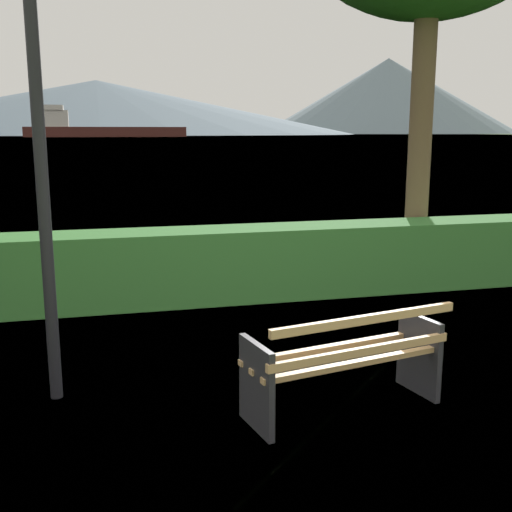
# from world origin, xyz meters

# --- Properties ---
(ground_plane) EXTENTS (1400.00, 1400.00, 0.00)m
(ground_plane) POSITION_xyz_m (0.00, 0.00, 0.00)
(ground_plane) COLOR #567A38
(water_surface) EXTENTS (620.00, 620.00, 0.00)m
(water_surface) POSITION_xyz_m (0.00, 308.36, 0.00)
(water_surface) COLOR #7A99A8
(water_surface) RESTS_ON ground_plane
(park_bench) EXTENTS (1.69, 0.88, 0.87)m
(park_bench) POSITION_xyz_m (0.01, -0.06, 0.42)
(park_bench) COLOR tan
(park_bench) RESTS_ON ground_plane
(hedge_row) EXTENTS (12.05, 0.78, 0.94)m
(hedge_row) POSITION_xyz_m (0.00, 3.51, 0.47)
(hedge_row) COLOR #387A33
(hedge_row) RESTS_ON ground_plane
(lamp_post) EXTENTS (0.30, 0.30, 4.05)m
(lamp_post) POSITION_xyz_m (-2.24, 0.79, 2.72)
(lamp_post) COLOR black
(lamp_post) RESTS_ON ground_plane
(cargo_ship_large) EXTENTS (64.44, 9.15, 12.52)m
(cargo_ship_large) POSITION_xyz_m (-2.60, 260.68, 3.50)
(cargo_ship_large) COLOR #471E19
(cargo_ship_large) RESTS_ON water_surface
(distant_hills) EXTENTS (790.05, 417.74, 80.58)m
(distant_hills) POSITION_xyz_m (2.93, 559.51, 32.48)
(distant_hills) COLOR gray
(distant_hills) RESTS_ON ground_plane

